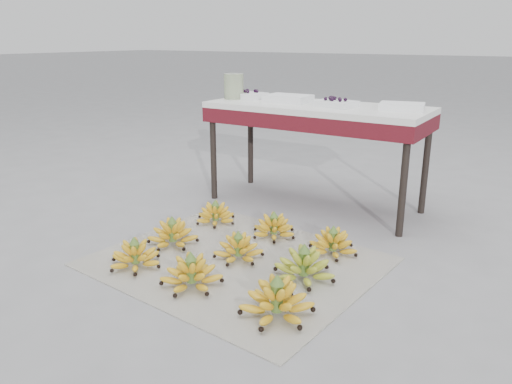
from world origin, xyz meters
The scene contains 17 objects.
ground centered at (0.00, 0.00, 0.00)m, with size 60.00×60.00×0.00m, color slate.
newspaper_mat centered at (-0.01, 0.00, 0.00)m, with size 1.25×1.05×0.01m, color silver.
bunch_front_left centered at (-0.37, -0.29, 0.06)m, with size 0.30×0.30×0.15m.
bunch_front_center centered at (-0.03, -0.30, 0.06)m, with size 0.33×0.33×0.16m.
bunch_front_right centered at (0.40, -0.31, 0.07)m, with size 0.35×0.35×0.18m.
bunch_mid_left centered at (-0.40, 0.00, 0.06)m, with size 0.31×0.31×0.16m.
bunch_mid_center centered at (-0.02, 0.03, 0.06)m, with size 0.30×0.30×0.15m.
bunch_mid_right centered at (0.35, 0.01, 0.06)m, with size 0.30×0.30×0.17m.
bunch_back_left centered at (-0.40, 0.37, 0.05)m, with size 0.29×0.29×0.14m.
bunch_back_center centered at (-0.02, 0.37, 0.06)m, with size 0.24×0.24×0.15m.
bunch_back_right centered at (0.34, 0.33, 0.06)m, with size 0.25×0.25×0.15m.
vendor_table centered at (-0.08, 0.97, 0.57)m, with size 1.34×0.54×0.64m.
tray_far_left centered at (-0.61, 1.01, 0.66)m, with size 0.26×0.20×0.06m.
tray_left centered at (-0.28, 0.99, 0.66)m, with size 0.27×0.20×0.04m.
tray_right centered at (0.06, 0.94, 0.66)m, with size 0.25×0.21×0.06m.
tray_far_right centered at (0.43, 1.01, 0.66)m, with size 0.27×0.22×0.04m.
glass_jar centered at (-0.67, 0.94, 0.72)m, with size 0.13×0.13×0.16m, color beige.
Camera 1 is at (1.24, -1.79, 1.03)m, focal length 35.00 mm.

